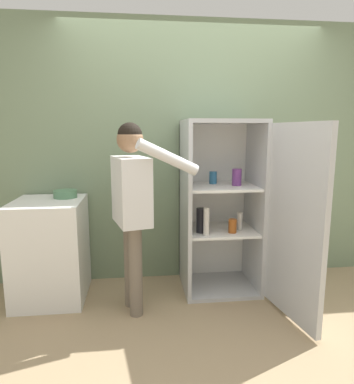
{
  "coord_description": "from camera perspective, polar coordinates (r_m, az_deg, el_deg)",
  "views": [
    {
      "loc": [
        -0.55,
        -2.42,
        1.49
      ],
      "look_at": [
        -0.2,
        0.63,
        0.95
      ],
      "focal_mm": 32.0,
      "sensor_mm": 36.0,
      "label": 1
    }
  ],
  "objects": [
    {
      "name": "wall_back",
      "position": [
        3.46,
        2.63,
        6.45
      ],
      "size": [
        7.0,
        0.06,
        2.55
      ],
      "color": "gray",
      "rests_on": "ground_plane"
    },
    {
      "name": "counter",
      "position": [
        3.3,
        -20.33,
        -9.03
      ],
      "size": [
        0.6,
        0.65,
        0.9
      ],
      "color": "white",
      "rests_on": "ground_plane"
    },
    {
      "name": "refrigerator",
      "position": [
        3.15,
        9.47,
        -2.82
      ],
      "size": [
        0.86,
        1.29,
        1.6
      ],
      "color": "#B7BABC",
      "rests_on": "ground_plane"
    },
    {
      "name": "person",
      "position": [
        2.76,
        -7.45,
        -0.59
      ],
      "size": [
        0.7,
        0.55,
        1.56
      ],
      "color": "#726656",
      "rests_on": "ground_plane"
    },
    {
      "name": "bowl",
      "position": [
        3.27,
        -18.12,
        -0.31
      ],
      "size": [
        0.21,
        0.21,
        0.07
      ],
      "color": "#517F5B",
      "rests_on": "counter"
    },
    {
      "name": "ground_plane",
      "position": [
        2.9,
        5.74,
        -20.97
      ],
      "size": [
        12.0,
        12.0,
        0.0
      ],
      "primitive_type": "plane",
      "color": "tan"
    }
  ]
}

